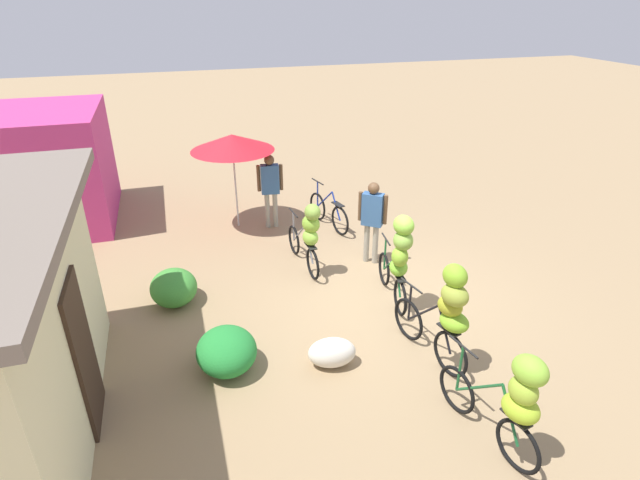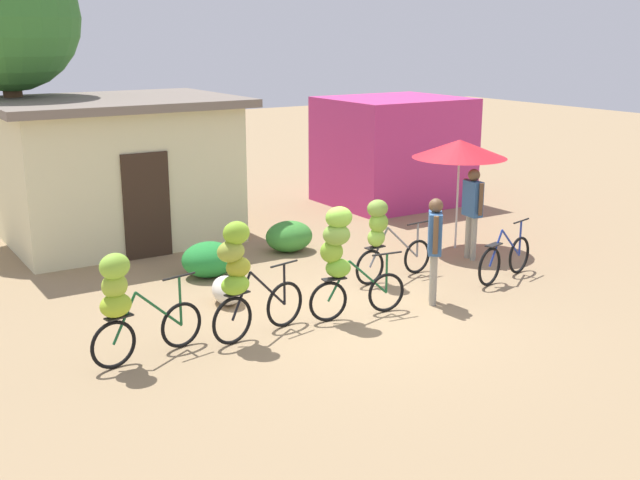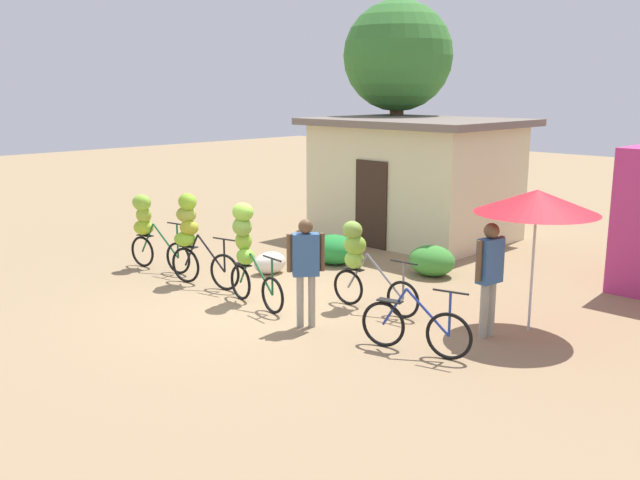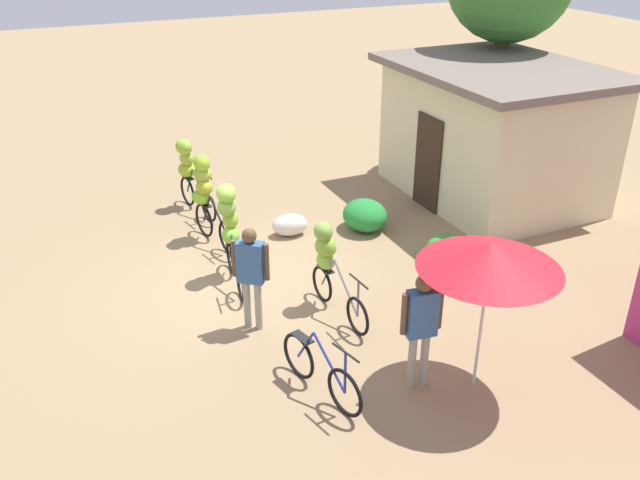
% 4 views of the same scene
% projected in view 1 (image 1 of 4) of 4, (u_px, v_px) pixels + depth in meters
% --- Properties ---
extents(ground_plane, '(60.00, 60.00, 0.00)m').
position_uv_depth(ground_plane, '(389.00, 298.00, 9.02)').
color(ground_plane, '#957A57').
extents(shop_pink, '(3.20, 2.80, 2.60)m').
position_uv_depth(shop_pink, '(43.00, 168.00, 11.49)').
color(shop_pink, '#BE3378').
rests_on(shop_pink, ground).
extents(hedge_bush_front_left, '(0.96, 0.87, 0.61)m').
position_uv_depth(hedge_bush_front_left, '(227.00, 351.00, 7.21)').
color(hedge_bush_front_left, '#248534').
rests_on(hedge_bush_front_left, ground).
extents(hedge_bush_front_right, '(0.94, 0.80, 0.60)m').
position_uv_depth(hedge_bush_front_right, '(174.00, 288.00, 8.76)').
color(hedge_bush_front_right, '#3C8B34').
rests_on(hedge_bush_front_right, ground).
extents(market_umbrella, '(1.83, 1.83, 2.15)m').
position_uv_depth(market_umbrella, '(232.00, 143.00, 10.91)').
color(market_umbrella, beige).
rests_on(market_umbrella, ground).
extents(bicycle_leftmost, '(1.64, 0.50, 1.51)m').
position_uv_depth(bicycle_leftmost, '(513.00, 397.00, 5.59)').
color(bicycle_leftmost, black).
rests_on(bicycle_leftmost, ground).
extents(bicycle_near_pile, '(1.61, 0.55, 1.72)m').
position_uv_depth(bicycle_near_pile, '(447.00, 309.00, 6.95)').
color(bicycle_near_pile, black).
rests_on(bicycle_near_pile, ground).
extents(bicycle_center_loaded, '(1.59, 0.46, 1.73)m').
position_uv_depth(bicycle_center_loaded, '(399.00, 254.00, 8.33)').
color(bicycle_center_loaded, black).
rests_on(bicycle_center_loaded, ground).
extents(bicycle_by_shop, '(1.71, 0.42, 1.47)m').
position_uv_depth(bicycle_by_shop, '(309.00, 232.00, 9.47)').
color(bicycle_by_shop, black).
rests_on(bicycle_by_shop, ground).
extents(bicycle_rightmost, '(1.60, 0.45, 0.97)m').
position_uv_depth(bicycle_rightmost, '(328.00, 212.00, 11.57)').
color(bicycle_rightmost, black).
rests_on(bicycle_rightmost, ground).
extents(produce_sack, '(0.54, 0.76, 0.44)m').
position_uv_depth(produce_sack, '(332.00, 352.00, 7.31)').
color(produce_sack, silver).
rests_on(produce_sack, ground).
extents(person_vendor, '(0.40, 0.47, 1.69)m').
position_uv_depth(person_vendor, '(372.00, 214.00, 9.76)').
color(person_vendor, gray).
rests_on(person_vendor, ground).
extents(person_bystander, '(0.25, 0.58, 1.72)m').
position_uv_depth(person_bystander, '(270.00, 184.00, 11.26)').
color(person_bystander, gray).
rests_on(person_bystander, ground).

